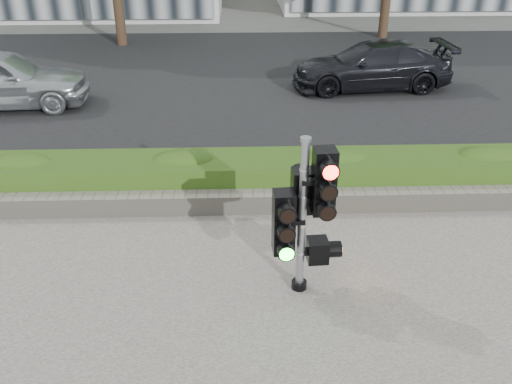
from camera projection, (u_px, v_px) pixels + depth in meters
ground at (257, 280)px, 7.52m from camera, size 120.00×120.00×0.00m
road at (245, 78)px, 16.34m from camera, size 60.00×13.00×0.02m
curb at (251, 176)px, 10.27m from camera, size 60.00×0.25×0.12m
stone_wall at (253, 202)px, 9.10m from camera, size 12.00×0.32×0.34m
hedge at (252, 176)px, 9.60m from camera, size 12.00×1.00×0.68m
traffic_signal at (304, 209)px, 6.79m from camera, size 0.77×0.57×2.19m
car_silver at (0, 79)px, 13.60m from camera, size 4.39×2.02×1.46m
car_dark at (371, 66)px, 15.08m from camera, size 4.51×2.09×1.28m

